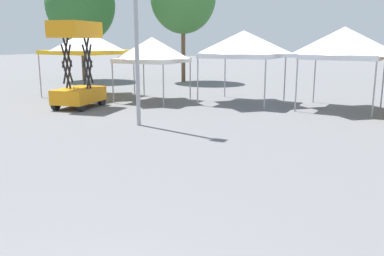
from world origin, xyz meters
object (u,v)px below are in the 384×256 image
(canopy_tent_far_left, at_px, (244,44))
(tree_behind_tents_right, at_px, (80,4))
(canopy_tent_far_right, at_px, (87,43))
(canopy_tent_behind_center, at_px, (152,50))
(canopy_tent_right_of_center, at_px, (344,43))
(scissor_lift, at_px, (78,82))

(canopy_tent_far_left, height_order, tree_behind_tents_right, tree_behind_tents_right)
(canopy_tent_far_right, height_order, canopy_tent_behind_center, canopy_tent_far_right)
(canopy_tent_behind_center, distance_m, canopy_tent_right_of_center, 8.38)
(canopy_tent_far_right, relative_size, canopy_tent_behind_center, 1.25)
(canopy_tent_far_right, relative_size, canopy_tent_far_left, 1.12)
(canopy_tent_far_left, distance_m, canopy_tent_right_of_center, 4.25)
(canopy_tent_right_of_center, relative_size, tree_behind_tents_right, 0.42)
(canopy_tent_far_right, height_order, canopy_tent_right_of_center, canopy_tent_right_of_center)
(canopy_tent_right_of_center, distance_m, tree_behind_tents_right, 19.14)
(canopy_tent_behind_center, distance_m, scissor_lift, 3.77)
(canopy_tent_behind_center, bearing_deg, canopy_tent_far_left, 17.95)
(canopy_tent_far_right, relative_size, scissor_lift, 1.04)
(canopy_tent_right_of_center, bearing_deg, canopy_tent_far_right, -174.58)
(canopy_tent_far_right, relative_size, canopy_tent_right_of_center, 1.11)
(scissor_lift, bearing_deg, canopy_tent_behind_center, 58.76)
(tree_behind_tents_right, bearing_deg, canopy_tent_behind_center, -34.34)
(canopy_tent_far_left, bearing_deg, canopy_tent_far_right, -171.94)
(canopy_tent_behind_center, xyz_separation_m, canopy_tent_far_left, (4.02, 1.30, 0.27))
(tree_behind_tents_right, bearing_deg, canopy_tent_right_of_center, -16.65)
(canopy_tent_far_left, height_order, canopy_tent_right_of_center, canopy_tent_right_of_center)
(canopy_tent_far_right, xyz_separation_m, canopy_tent_right_of_center, (12.25, 1.16, -0.00))
(canopy_tent_behind_center, distance_m, canopy_tent_far_left, 4.23)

